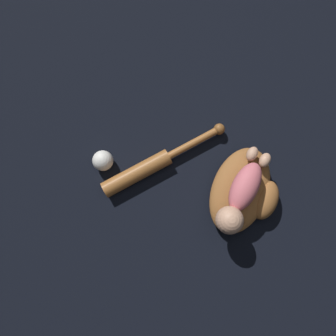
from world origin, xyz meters
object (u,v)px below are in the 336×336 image
Objects in this scene: baseball_glove at (244,191)px; baby_figure at (241,197)px; baseball at (103,161)px; baseball_bat at (150,166)px.

baseball_glove is 1.14× the size of baby_figure.
baby_figure is (0.03, -0.03, 0.09)m from baseball_glove.
baseball_bat is at bearing 93.50° from baseball.
baseball_glove is 0.36m from baseball_bat.
baseball is at bearing -92.94° from baseball_glove.
baseball_glove is 0.10m from baby_figure.
baby_figure is 0.36m from baseball_bat.
baseball_glove is 4.75× the size of baseball.
baseball_glove reaches higher than baseball_bat.
baseball_bat is (-0.04, -0.36, -0.01)m from baseball_glove.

